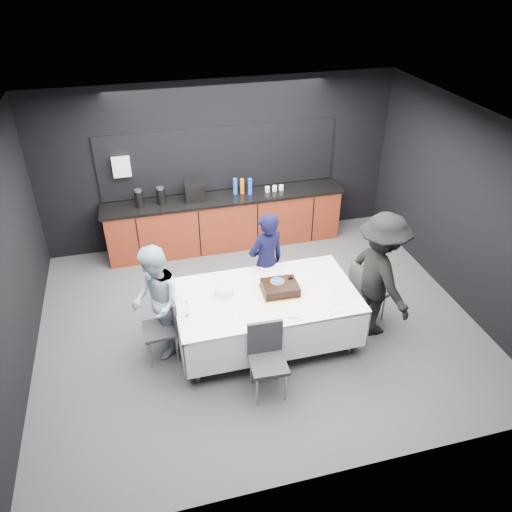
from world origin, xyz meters
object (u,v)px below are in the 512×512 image
at_px(person_left, 156,303).
at_px(party_table, 266,303).
at_px(cake_assembly, 280,288).
at_px(chair_right, 364,288).
at_px(person_right, 380,276).
at_px(chair_near, 267,354).
at_px(person_center, 266,263).
at_px(champagne_flute, 186,305).
at_px(chair_left, 166,323).
at_px(plate_stack, 224,290).

bearing_deg(person_left, party_table, 78.16).
height_order(cake_assembly, chair_right, cake_assembly).
distance_m(cake_assembly, person_right, 1.32).
xyz_separation_m(chair_near, person_center, (0.41, 1.48, 0.25)).
height_order(chair_near, person_right, person_right).
xyz_separation_m(party_table, champagne_flute, (-1.03, -0.17, 0.30)).
height_order(champagne_flute, person_center, person_center).
relative_size(chair_left, person_center, 0.59).
bearing_deg(chair_left, cake_assembly, -1.69).
distance_m(cake_assembly, champagne_flute, 1.24).
distance_m(cake_assembly, person_left, 1.57).
bearing_deg(chair_left, chair_near, -38.34).
relative_size(party_table, chair_near, 2.51).
distance_m(chair_right, person_left, 2.82).
xyz_separation_m(cake_assembly, person_left, (-1.56, 0.16, -0.06)).
bearing_deg(champagne_flute, person_left, 134.18).
distance_m(person_center, person_right, 1.55).
bearing_deg(cake_assembly, champagne_flute, -171.49).
distance_m(party_table, cake_assembly, 0.28).
bearing_deg(chair_right, cake_assembly, -175.79).
xyz_separation_m(cake_assembly, chair_right, (1.25, 0.09, -0.31)).
xyz_separation_m(cake_assembly, person_center, (0.00, 0.67, -0.06)).
relative_size(cake_assembly, plate_stack, 2.09).
distance_m(chair_right, person_center, 1.40).
bearing_deg(cake_assembly, chair_near, -116.30).
bearing_deg(party_table, person_right, -4.90).
distance_m(chair_left, person_right, 2.83).
height_order(plate_stack, person_left, person_left).
bearing_deg(person_right, person_left, 74.58).
xyz_separation_m(party_table, cake_assembly, (0.19, 0.01, 0.20)).
distance_m(party_table, person_left, 1.39).
xyz_separation_m(plate_stack, champagne_flute, (-0.53, -0.33, 0.11)).
bearing_deg(chair_right, chair_left, -178.99).
bearing_deg(chair_right, person_left, 178.58).
bearing_deg(person_center, party_table, 55.57).
height_order(cake_assembly, champagne_flute, champagne_flute).
height_order(chair_left, person_center, person_center).
relative_size(chair_left, chair_near, 1.00).
relative_size(chair_left, chair_right, 1.00).
height_order(cake_assembly, person_left, person_left).
bearing_deg(chair_left, party_table, -2.50).
bearing_deg(chair_right, person_center, 155.06).
distance_m(chair_near, person_center, 1.56).
bearing_deg(chair_right, plate_stack, 178.53).
bearing_deg(person_center, person_right, 129.71).
distance_m(plate_stack, person_left, 0.86).
height_order(party_table, person_right, person_right).
bearing_deg(champagne_flute, chair_right, 6.35).
bearing_deg(chair_near, cake_assembly, 63.70).
bearing_deg(chair_left, plate_stack, 7.16).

